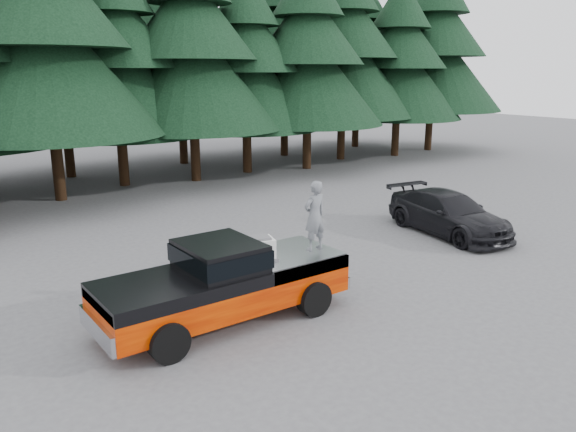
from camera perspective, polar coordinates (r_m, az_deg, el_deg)
ground at (r=14.57m, az=-3.04°, el=-8.18°), size 120.00×120.00×0.00m
pickup_truck at (r=13.06m, az=-6.44°, el=-7.88°), size 6.00×2.04×1.33m
truck_cab at (r=12.68m, az=-6.95°, el=-3.97°), size 1.66×1.90×0.59m
air_compressor at (r=13.18m, az=-3.02°, el=-3.39°), size 0.84×0.76×0.48m
man_on_bed at (r=13.70m, az=2.72°, el=0.04°), size 0.65×0.45×1.73m
parked_car at (r=20.58m, az=16.01°, el=0.25°), size 2.84×5.33×1.47m
treeline at (r=29.57m, az=-22.15°, el=17.65°), size 60.15×16.05×17.50m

